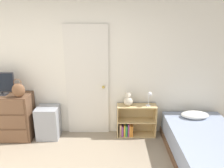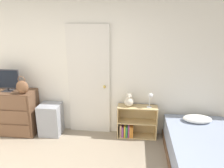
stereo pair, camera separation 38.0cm
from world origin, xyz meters
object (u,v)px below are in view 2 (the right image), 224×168
Objects in this scene: handbag at (22,87)px; bookshelf at (134,124)px; bed at (207,157)px; desk_lamp at (150,98)px; dresser at (11,112)px; storage_bin at (51,119)px; tv at (7,80)px; teddy_bear at (129,100)px.

bookshelf is (2.00, 0.22, -0.74)m from handbag.
desk_lamp is at bearing 134.81° from bed.
bed is (3.45, -0.76, -0.20)m from dresser.
bed is at bearing -16.37° from storage_bin.
bed is (3.10, -0.64, -0.76)m from handbag.
bookshelf is 2.64× the size of desk_lamp.
desk_lamp is at bearing 1.47° from tv.
bed is (0.81, -0.82, -0.59)m from desk_lamp.
handbag reaches higher than desk_lamp.
storage_bin is at bearing 2.30° from dresser.
bookshelf is at bearing 2.66° from tv.
teddy_bear is 1.55m from bed.
desk_lamp is at bearing 0.94° from storage_bin.
teddy_bear is (2.25, 0.10, -0.35)m from tv.
tv reaches higher than handbag.
dresser is 2.67m from desk_lamp.
tv is 1.78× the size of desk_lamp.
tv is at bearing 162.84° from handbag.
dresser is at bearing 152.22° from tv.
bed is at bearing -38.27° from bookshelf.
handbag reaches higher than dresser.
handbag reaches higher than teddy_bear.
tv reaches higher than bookshelf.
tv is at bearing 167.69° from bed.
bookshelf reaches higher than storage_bin.
tv reaches higher than teddy_bear.
dresser is at bearing -177.49° from bookshelf.
tv is 1.50× the size of handbag.
storage_bin is 1.55m from teddy_bear.
handbag is 1.93m from teddy_bear.
desk_lamp reaches higher than dresser.
dresser is 0.50× the size of bed.
bookshelf is at bearing 141.73° from bed.
teddy_bear is (-0.10, -0.01, 0.48)m from bookshelf.
bookshelf is 1.39m from bed.
bookshelf is at bearing 2.51° from dresser.
dresser is 3.72× the size of teddy_bear.
dresser is 2.28m from teddy_bear.
handbag is 1.25× the size of teddy_bear.
handbag is 1.19× the size of desk_lamp.
storage_bin is at bearing -177.39° from bookshelf.
tv reaches higher than desk_lamp.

